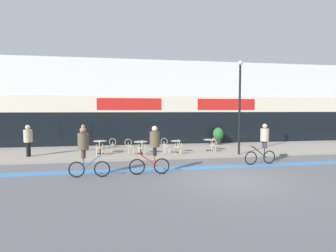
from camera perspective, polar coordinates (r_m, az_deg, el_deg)
The scene contains 22 objects.
ground_plane at distance 10.56m, azimuth 14.13°, elevation -11.42°, with size 120.00×120.00×0.00m, color #5B5B60.
sidewalk_slab at distance 17.29m, azimuth 4.39°, elevation -5.24°, with size 40.00×5.50×0.12m, color gray.
storefront_facade at distance 21.70m, azimuth 1.41°, elevation 4.80°, with size 40.00×4.06×6.37m.
bike_lane_stripe at distance 12.71m, azimuth 9.76°, elevation -8.77°, with size 36.00×0.70×0.01m, color #3D7AB7.
bistro_table_0 at distance 15.86m, azimuth -14.57°, elevation -3.92°, with size 0.76×0.76×0.77m.
bistro_table_1 at distance 15.39m, azimuth -5.95°, elevation -4.12°, with size 0.79×0.79×0.74m.
bistro_table_2 at distance 15.71m, azimuth 1.75°, elevation -4.01°, with size 0.60×0.60×0.73m.
bistro_table_3 at distance 16.74m, azimuth 9.04°, elevation -3.58°, with size 0.78×0.78×0.71m.
cafe_chair_0_near at distance 15.24m, azimuth -14.73°, elevation -4.36°, with size 0.45×0.60×0.90m.
cafe_chair_0_side at distance 15.82m, azimuth -12.31°, elevation -4.03°, with size 0.58×0.41×0.90m.
cafe_chair_1_near at distance 14.77m, azimuth -5.77°, elevation -4.51°, with size 0.43×0.59×0.90m.
cafe_chair_1_side at distance 15.37m, azimuth -8.28°, elevation -4.21°, with size 0.58×0.41×0.90m.
cafe_chair_2_near at distance 15.11m, azimuth 2.24°, elevation -4.31°, with size 0.42×0.58×0.90m.
cafe_chair_2_side at distance 15.60m, azimuth -0.50°, elevation -4.05°, with size 0.58×0.41×0.90m.
cafe_chair_3_near at distance 16.15m, azimuth 9.78°, elevation -3.84°, with size 0.44×0.59×0.90m.
planter_pot at distance 19.89m, azimuth 10.89°, elevation -1.93°, with size 0.77×0.77×1.25m.
lamp_post at distance 15.61m, azimuth 15.34°, elevation 5.29°, with size 0.26×0.26×5.37m.
cyclist_0 at distance 10.98m, azimuth -17.68°, elevation -4.63°, with size 1.65×0.51×2.02m.
cyclist_1 at distance 10.99m, azimuth -3.22°, elevation -4.50°, with size 1.70×0.48×2.04m.
cyclist_2 at distance 13.82m, azimuth 20.06°, elevation -3.14°, with size 1.71×0.53×2.01m.
pedestrian_near_end at distance 17.31m, azimuth -17.96°, elevation -1.93°, with size 0.45×0.45×1.65m.
pedestrian_far_end at distance 16.40m, azimuth -28.17°, elevation -2.28°, with size 0.50×0.50×1.75m.
Camera 1 is at (-4.14, -9.33, 2.72)m, focal length 28.00 mm.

